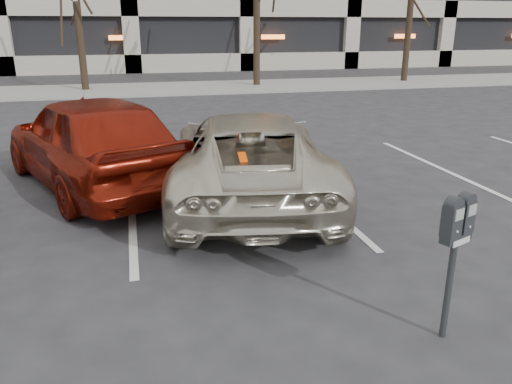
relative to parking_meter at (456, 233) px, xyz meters
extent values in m
plane|color=#28282B|center=(-1.14, 1.93, -0.96)|extent=(140.00, 140.00, 0.00)
cube|color=gray|center=(-1.14, 17.93, -0.90)|extent=(80.00, 4.00, 0.12)
cube|color=silver|center=(-2.54, 4.23, -0.95)|extent=(0.10, 5.20, 0.00)
cube|color=silver|center=(0.26, 4.23, -0.95)|extent=(0.10, 5.20, 0.00)
cube|color=silver|center=(3.06, 4.23, -0.95)|extent=(0.10, 5.20, 0.00)
cylinder|color=black|center=(-4.14, 17.93, 0.73)|extent=(0.28, 0.28, 3.39)
cylinder|color=black|center=(2.86, 17.93, 0.88)|extent=(0.28, 0.28, 3.68)
cylinder|color=black|center=(9.86, 17.93, 0.94)|extent=(0.28, 0.28, 3.81)
cylinder|color=black|center=(0.00, 0.00, -0.51)|extent=(0.06, 0.06, 0.90)
cube|color=black|center=(0.00, 0.00, -0.04)|extent=(0.32, 0.20, 0.06)
cube|color=silver|center=(0.02, -0.05, -0.06)|extent=(0.21, 0.09, 0.05)
cube|color=gray|center=(-0.06, -0.09, 0.19)|extent=(0.10, 0.05, 0.09)
cube|color=gray|center=(0.10, -0.03, 0.19)|extent=(0.10, 0.05, 0.09)
imported|color=beige|center=(-0.78, 3.90, -0.29)|extent=(2.98, 5.09, 1.33)
cube|color=#FF4905|center=(-1.13, 3.06, 0.37)|extent=(0.10, 0.20, 0.01)
imported|color=maroon|center=(-3.09, 5.10, -0.18)|extent=(3.46, 4.90, 1.55)
camera|label=1|loc=(-2.43, -3.16, 1.56)|focal=35.00mm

